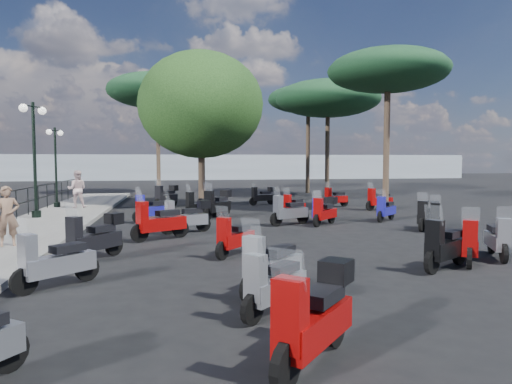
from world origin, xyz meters
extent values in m
plane|color=black|center=(0.00, 0.00, 0.00)|extent=(120.00, 120.00, 0.00)
cube|color=slate|center=(-6.50, 3.00, 0.07)|extent=(3.00, 30.00, 0.15)
cylinder|color=black|center=(-7.80, 3.48, 0.70)|extent=(0.04, 0.04, 1.10)
cylinder|color=black|center=(-7.80, 4.85, 0.70)|extent=(0.04, 0.04, 1.10)
cylinder|color=black|center=(-7.80, 6.22, 0.70)|extent=(0.04, 0.04, 1.10)
cylinder|color=black|center=(-7.80, 7.59, 0.70)|extent=(0.04, 0.04, 1.10)
cylinder|color=black|center=(-7.80, 8.96, 0.70)|extent=(0.04, 0.04, 1.10)
cylinder|color=black|center=(-7.80, 10.33, 0.70)|extent=(0.04, 0.04, 1.10)
cylinder|color=black|center=(-7.80, 11.69, 0.70)|extent=(0.04, 0.04, 1.10)
cylinder|color=black|center=(-7.80, 13.06, 0.70)|extent=(0.04, 0.04, 1.10)
cylinder|color=black|center=(-7.80, 14.43, 0.70)|extent=(0.04, 0.04, 1.10)
cylinder|color=black|center=(-7.80, 15.80, 0.70)|extent=(0.04, 0.04, 1.10)
cylinder|color=black|center=(-7.24, 5.31, 0.28)|extent=(0.35, 0.35, 0.26)
cylinder|color=black|center=(-7.24, 5.31, 2.34)|extent=(0.12, 0.12, 4.39)
cylinder|color=black|center=(-7.24, 5.31, 4.37)|extent=(0.45, 0.92, 0.04)
sphere|color=white|center=(-7.04, 5.76, 4.26)|extent=(0.31, 0.31, 0.31)
sphere|color=white|center=(-7.44, 4.86, 4.26)|extent=(0.31, 0.31, 0.31)
cylinder|color=black|center=(-7.48, 9.35, 0.26)|extent=(0.30, 0.30, 0.22)
cylinder|color=black|center=(-7.48, 9.35, 2.01)|extent=(0.10, 0.10, 3.71)
cylinder|color=black|center=(-7.48, 9.35, 3.72)|extent=(0.34, 0.79, 0.04)
sphere|color=white|center=(-7.32, 9.74, 3.63)|extent=(0.26, 0.26, 0.26)
sphere|color=white|center=(-7.63, 8.97, 3.63)|extent=(0.26, 0.26, 0.26)
imported|color=brown|center=(-6.18, -0.81, 0.92)|extent=(0.65, 0.54, 1.54)
imported|color=beige|center=(-6.44, 8.76, 1.01)|extent=(0.87, 0.70, 1.73)
cylinder|color=black|center=(-3.77, -7.98, 0.23)|extent=(0.34, 0.42, 0.45)
cylinder|color=black|center=(-4.55, -4.94, 0.24)|extent=(0.43, 0.40, 0.49)
cylinder|color=black|center=(-3.65, -4.12, 0.24)|extent=(0.43, 0.40, 0.49)
cube|color=#A8AAB3|center=(-4.06, -4.50, 0.42)|extent=(1.20, 1.14, 0.34)
cube|color=black|center=(-3.94, -4.38, 0.71)|extent=(0.65, 0.63, 0.14)
cube|color=#A8AAB3|center=(-4.49, -4.89, 0.71)|extent=(0.37, 0.37, 0.71)
plane|color=white|center=(-4.53, -4.93, 1.16)|extent=(0.32, 0.34, 0.38)
cylinder|color=black|center=(-4.23, -2.73, 0.25)|extent=(0.39, 0.45, 0.50)
cylinder|color=black|center=(-3.45, -1.76, 0.25)|extent=(0.39, 0.45, 0.50)
cube|color=black|center=(-3.81, -2.21, 0.44)|extent=(1.12, 1.27, 0.35)
cube|color=black|center=(-3.70, -2.07, 0.73)|extent=(0.63, 0.68, 0.15)
cube|color=black|center=(-4.18, -2.67, 0.73)|extent=(0.39, 0.37, 0.73)
plane|color=white|center=(-4.22, -2.72, 1.19)|extent=(0.36, 0.31, 0.39)
cube|color=black|center=(-3.44, -1.74, 0.91)|extent=(0.48, 0.48, 0.27)
cylinder|color=black|center=(-2.22, 1.22, 0.25)|extent=(0.50, 0.27, 0.49)
cylinder|color=black|center=(-1.07, 1.64, 0.25)|extent=(0.50, 0.27, 0.49)
cube|color=#A8AAB3|center=(-1.59, 1.45, 0.43)|extent=(1.37, 0.78, 0.35)
cube|color=black|center=(-1.43, 1.51, 0.72)|extent=(0.68, 0.50, 0.14)
cube|color=#A8AAB3|center=(-2.14, 1.25, 0.72)|extent=(0.32, 0.37, 0.72)
plane|color=white|center=(-2.20, 1.23, 1.17)|extent=(0.21, 0.39, 0.38)
cube|color=black|center=(-1.05, 1.65, 0.90)|extent=(0.44, 0.43, 0.27)
cylinder|color=black|center=(-3.32, 4.00, 0.24)|extent=(0.46, 0.34, 0.48)
cylinder|color=black|center=(-2.30, 4.65, 0.24)|extent=(0.46, 0.34, 0.48)
cube|color=#1E1DA1|center=(-2.77, 4.35, 0.42)|extent=(1.30, 0.99, 0.34)
cube|color=black|center=(-2.62, 4.44, 0.71)|extent=(0.67, 0.58, 0.14)
cube|color=#1E1DA1|center=(-3.26, 4.05, 0.71)|extent=(0.35, 0.37, 0.71)
plane|color=white|center=(-3.31, 4.01, 1.16)|extent=(0.27, 0.37, 0.38)
cylinder|color=black|center=(-2.81, 9.02, 0.26)|extent=(0.38, 0.48, 0.51)
cylinder|color=black|center=(-2.08, 10.07, 0.26)|extent=(0.38, 0.48, 0.51)
cube|color=black|center=(-2.41, 9.59, 0.45)|extent=(1.09, 1.35, 0.36)
cube|color=black|center=(-2.31, 9.74, 0.75)|extent=(0.63, 0.71, 0.15)
cube|color=black|center=(-2.76, 9.09, 0.75)|extent=(0.40, 0.38, 0.75)
plane|color=white|center=(-2.80, 9.03, 1.23)|extent=(0.38, 0.30, 0.40)
cube|color=black|center=(-2.07, 10.09, 0.94)|extent=(0.49, 0.49, 0.28)
cylinder|color=black|center=(-0.88, -7.02, 0.23)|extent=(0.40, 0.39, 0.46)
cylinder|color=black|center=(-0.05, -6.23, 0.23)|extent=(0.40, 0.39, 0.46)
cube|color=gray|center=(-0.43, -6.59, 0.40)|extent=(1.12, 1.10, 0.33)
cube|color=black|center=(-0.31, -6.48, 0.67)|extent=(0.61, 0.60, 0.13)
cube|color=gray|center=(-0.82, -6.97, 0.67)|extent=(0.35, 0.35, 0.67)
plane|color=white|center=(-0.87, -7.01, 1.10)|extent=(0.31, 0.32, 0.36)
cylinder|color=black|center=(-0.88, -2.74, 0.23)|extent=(0.37, 0.41, 0.46)
cylinder|color=black|center=(-0.15, -1.86, 0.23)|extent=(0.37, 0.41, 0.46)
cube|color=#9C0807|center=(-0.49, -2.26, 0.40)|extent=(1.04, 1.16, 0.32)
cube|color=black|center=(-0.38, -2.14, 0.67)|extent=(0.59, 0.62, 0.13)
cube|color=#9C0807|center=(-0.83, -2.68, 0.67)|extent=(0.35, 0.34, 0.67)
plane|color=white|center=(-0.87, -2.72, 1.09)|extent=(0.33, 0.29, 0.35)
cylinder|color=black|center=(-2.98, -0.03, 0.27)|extent=(0.52, 0.36, 0.53)
cylinder|color=black|center=(-1.82, 0.65, 0.27)|extent=(0.52, 0.36, 0.53)
cube|color=#9C0807|center=(-2.35, 0.34, 0.47)|extent=(1.44, 1.05, 0.38)
cube|color=black|center=(-2.19, 0.43, 0.78)|extent=(0.75, 0.62, 0.16)
cube|color=#9C0807|center=(-2.90, 0.02, 0.78)|extent=(0.38, 0.41, 0.78)
plane|color=white|center=(-2.96, -0.01, 1.28)|extent=(0.29, 0.41, 0.41)
cylinder|color=black|center=(-1.48, 4.83, 0.25)|extent=(0.50, 0.30, 0.50)
cylinder|color=black|center=(-0.35, 5.35, 0.25)|extent=(0.50, 0.30, 0.50)
cube|color=black|center=(-0.87, 5.11, 0.44)|extent=(1.37, 0.88, 0.35)
cube|color=black|center=(-0.71, 5.19, 0.73)|extent=(0.70, 0.54, 0.15)
cube|color=black|center=(-1.41, 4.87, 0.73)|extent=(0.34, 0.38, 0.73)
plane|color=white|center=(-1.46, 4.84, 1.19)|extent=(0.24, 0.39, 0.39)
cylinder|color=black|center=(-0.72, 4.50, 0.26)|extent=(0.41, 0.48, 0.53)
cylinder|color=black|center=(0.09, 5.54, 0.26)|extent=(0.41, 0.48, 0.53)
cube|color=black|center=(-0.28, 5.07, 0.46)|extent=(1.17, 1.36, 0.37)
cube|color=black|center=(-0.17, 5.21, 0.77)|extent=(0.66, 0.72, 0.15)
cube|color=black|center=(-0.67, 4.57, 0.77)|extent=(0.41, 0.39, 0.77)
plane|color=white|center=(-0.71, 4.52, 1.26)|extent=(0.38, 0.32, 0.41)
cube|color=black|center=(0.10, 5.56, 0.97)|extent=(0.51, 0.51, 0.29)
cylinder|color=black|center=(-0.85, -8.93, 0.26)|extent=(0.43, 0.46, 0.52)
cylinder|color=black|center=(0.02, -7.95, 0.26)|extent=(0.43, 0.46, 0.52)
cube|color=#9C0807|center=(-0.38, -8.39, 0.46)|extent=(1.22, 1.31, 0.37)
cube|color=black|center=(-0.26, -8.26, 0.76)|extent=(0.68, 0.71, 0.15)
cube|color=#9C0807|center=(-0.79, -8.86, 0.76)|extent=(0.40, 0.40, 0.76)
plane|color=white|center=(-0.84, -8.91, 1.26)|extent=(0.37, 0.34, 0.41)
cube|color=black|center=(0.03, -7.93, 0.96)|extent=(0.51, 0.51, 0.28)
cylinder|color=black|center=(-0.74, -6.06, 0.25)|extent=(0.43, 0.43, 0.50)
cylinder|color=black|center=(0.15, -5.18, 0.25)|extent=(0.43, 0.43, 0.50)
cube|color=gray|center=(-0.26, -5.58, 0.44)|extent=(1.22, 1.21, 0.36)
cube|color=black|center=(-0.13, -5.45, 0.73)|extent=(0.67, 0.66, 0.15)
cube|color=gray|center=(-0.68, -6.00, 0.73)|extent=(0.38, 0.39, 0.73)
plane|color=white|center=(-0.73, -6.04, 1.20)|extent=(0.34, 0.34, 0.39)
cylinder|color=black|center=(1.55, 2.38, 0.25)|extent=(0.50, 0.31, 0.50)
cylinder|color=black|center=(2.68, 2.91, 0.25)|extent=(0.50, 0.31, 0.50)
cube|color=#56595F|center=(2.16, 2.67, 0.44)|extent=(1.37, 0.89, 0.35)
cube|color=black|center=(2.32, 2.75, 0.73)|extent=(0.70, 0.55, 0.15)
cube|color=#56595F|center=(1.62, 2.42, 0.73)|extent=(0.34, 0.38, 0.73)
plane|color=white|center=(1.57, 2.39, 1.20)|extent=(0.24, 0.39, 0.39)
cylinder|color=black|center=(2.92, 1.96, 0.23)|extent=(0.40, 0.40, 0.46)
cylinder|color=black|center=(3.74, 2.78, 0.23)|extent=(0.40, 0.40, 0.46)
cube|color=#9C0807|center=(3.36, 2.41, 0.41)|extent=(1.12, 1.12, 0.33)
cube|color=black|center=(3.48, 2.52, 0.68)|extent=(0.62, 0.62, 0.14)
cube|color=#9C0807|center=(2.97, 2.02, 0.68)|extent=(0.36, 0.36, 0.68)
plane|color=white|center=(2.93, 1.97, 1.11)|extent=(0.31, 0.31, 0.36)
cube|color=black|center=(3.75, 2.80, 0.85)|extent=(0.45, 0.45, 0.25)
cylinder|color=black|center=(1.98, 9.86, 0.22)|extent=(0.44, 0.24, 0.44)
cylinder|color=black|center=(3.01, 10.25, 0.22)|extent=(0.44, 0.24, 0.44)
cube|color=black|center=(2.54, 10.08, 0.38)|extent=(1.22, 0.71, 0.31)
cube|color=black|center=(2.68, 10.13, 0.64)|extent=(0.61, 0.45, 0.13)
cube|color=black|center=(2.05, 9.89, 0.64)|extent=(0.29, 0.33, 0.64)
plane|color=white|center=(2.00, 9.87, 1.05)|extent=(0.19, 0.35, 0.34)
cube|color=black|center=(3.02, 10.26, 0.80)|extent=(0.39, 0.38, 0.24)
cylinder|color=black|center=(4.28, -4.53, 0.24)|extent=(0.35, 0.45, 0.48)
cylinder|color=black|center=(4.96, -3.54, 0.24)|extent=(0.35, 0.45, 0.48)
cube|color=#9C0807|center=(4.65, -3.99, 0.42)|extent=(1.02, 1.27, 0.34)
cube|color=black|center=(4.75, -3.85, 0.70)|extent=(0.59, 0.67, 0.14)
cube|color=#9C0807|center=(4.33, -4.46, 0.70)|extent=(0.37, 0.35, 0.70)
plane|color=white|center=(4.29, -4.51, 1.15)|extent=(0.36, 0.28, 0.37)
cylinder|color=black|center=(3.24, -4.81, 0.26)|extent=(0.49, 0.36, 0.51)
cylinder|color=black|center=(4.31, -4.12, 0.26)|extent=(0.49, 0.36, 0.51)
cube|color=black|center=(3.82, -4.44, 0.45)|extent=(1.36, 1.05, 0.36)
cube|color=black|center=(3.97, -4.34, 0.75)|extent=(0.71, 0.61, 0.15)
cube|color=black|center=(3.31, -4.76, 0.75)|extent=(0.37, 0.40, 0.75)
plane|color=white|center=(3.25, -4.79, 1.22)|extent=(0.29, 0.39, 0.40)
cylinder|color=black|center=(3.10, 2.70, 0.22)|extent=(0.30, 0.42, 0.43)
cylinder|color=black|center=(3.65, 3.63, 0.22)|extent=(0.30, 0.42, 0.43)
cube|color=#1E1DA1|center=(3.40, 3.20, 0.38)|extent=(0.86, 1.17, 0.31)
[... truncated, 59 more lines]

